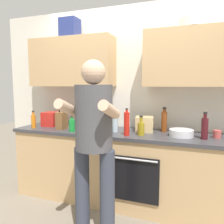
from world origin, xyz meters
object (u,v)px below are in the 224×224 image
at_px(grocery_bag_crisps, 51,119).
at_px(grocery_bag_bread, 144,124).
at_px(bottle_water, 115,123).
at_px(knife_block, 62,121).
at_px(person_standing, 94,136).
at_px(bottle_syrup, 90,120).
at_px(bottle_wine, 205,128).
at_px(mixing_bowl, 181,133).
at_px(bottle_hotsauce, 127,123).
at_px(bottle_juice, 33,121).
at_px(cup_ceramic, 217,134).
at_px(bottle_oil, 141,128).
at_px(bottle_soda, 72,125).
at_px(bottle_vinegar, 164,121).

relative_size(grocery_bag_crisps, grocery_bag_bread, 0.97).
xyz_separation_m(bottle_water, knife_block, (-0.71, -0.08, -0.00)).
bearing_deg(grocery_bag_bread, person_standing, -107.98).
bearing_deg(knife_block, bottle_syrup, 35.28).
bearing_deg(bottle_wine, bottle_water, 177.88).
bearing_deg(bottle_wine, knife_block, -178.52).
distance_m(bottle_syrup, mixing_bowl, 1.18).
bearing_deg(bottle_hotsauce, knife_block, 175.77).
relative_size(bottle_juice, grocery_bag_crisps, 1.07).
height_order(cup_ceramic, grocery_bag_bread, grocery_bag_bread).
relative_size(person_standing, bottle_wine, 5.84).
height_order(person_standing, knife_block, person_standing).
xyz_separation_m(bottle_hotsauce, bottle_oil, (0.15, 0.06, -0.05)).
bearing_deg(bottle_soda, bottle_oil, 5.67).
distance_m(bottle_hotsauce, bottle_syrup, 0.66).
height_order(bottle_oil, cup_ceramic, bottle_oil).
bearing_deg(grocery_bag_crisps, bottle_wine, -3.07).
bearing_deg(cup_ceramic, bottle_wine, -139.15).
height_order(bottle_wine, bottle_water, bottle_wine).
xyz_separation_m(bottle_oil, grocery_bag_crisps, (-1.32, 0.15, 0.01)).
bearing_deg(grocery_bag_crisps, cup_ceramic, 0.17).
bearing_deg(bottle_oil, bottle_water, 166.21).
bearing_deg(person_standing, bottle_juice, 153.06).
height_order(bottle_juice, cup_ceramic, bottle_juice).
bearing_deg(person_standing, bottle_wine, 35.68).
bearing_deg(bottle_soda, mixing_bowl, 8.63).
bearing_deg(knife_block, cup_ceramic, 4.87).
height_order(person_standing, bottle_oil, person_standing).
height_order(bottle_wine, bottle_oil, bottle_wine).
bearing_deg(grocery_bag_bread, bottle_water, -156.99).
bearing_deg(knife_block, bottle_vinegar, 12.77).
bearing_deg(grocery_bag_crisps, bottle_vinegar, 5.06).
bearing_deg(bottle_syrup, bottle_soda, -109.04).
height_order(bottle_hotsauce, bottle_wine, bottle_hotsauce).
bearing_deg(knife_block, bottle_oil, -0.08).
xyz_separation_m(bottle_oil, cup_ceramic, (0.80, 0.16, -0.04)).
bearing_deg(bottle_water, cup_ceramic, 3.80).
height_order(bottle_soda, mixing_bowl, bottle_soda).
bearing_deg(person_standing, grocery_bag_crisps, 142.21).
bearing_deg(grocery_bag_bread, bottle_oil, -87.52).
relative_size(bottle_oil, bottle_soda, 1.16).
relative_size(bottle_syrup, cup_ceramic, 2.91).
bearing_deg(bottle_hotsauce, grocery_bag_bread, 63.84).
bearing_deg(grocery_bag_crisps, mixing_bowl, -1.39).
distance_m(bottle_syrup, bottle_soda, 0.32).
bearing_deg(bottle_soda, person_standing, -45.30).
distance_m(bottle_juice, grocery_bag_bread, 1.46).
distance_m(bottle_vinegar, cup_ceramic, 0.60).
bearing_deg(cup_ceramic, grocery_bag_crisps, -179.83).
height_order(person_standing, bottle_soda, person_standing).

